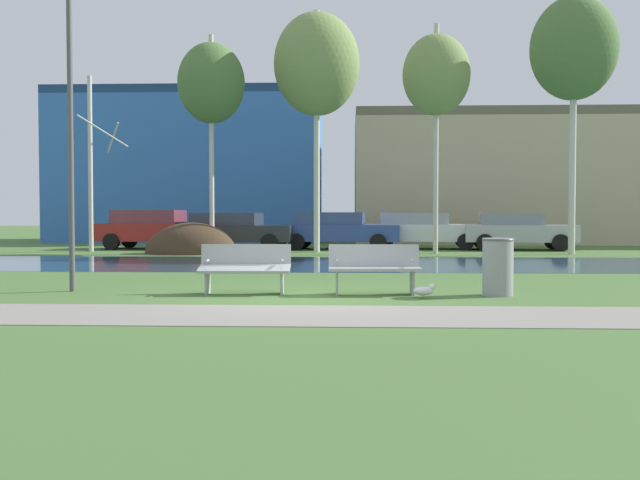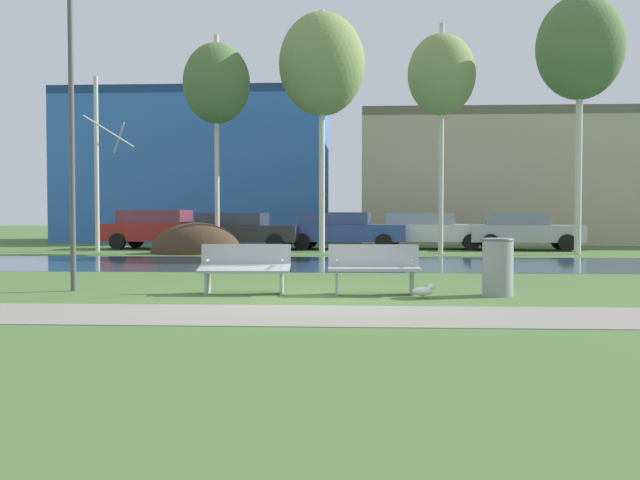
{
  "view_description": "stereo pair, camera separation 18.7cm",
  "coord_description": "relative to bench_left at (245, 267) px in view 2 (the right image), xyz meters",
  "views": [
    {
      "loc": [
        0.72,
        -12.23,
        1.42
      ],
      "look_at": [
        0.16,
        1.19,
        0.93
      ],
      "focal_mm": 41.44,
      "sensor_mm": 36.0,
      "label": 1
    },
    {
      "loc": [
        0.91,
        -12.22,
        1.42
      ],
      "look_at": [
        0.16,
        1.19,
        0.93
      ],
      "focal_mm": 41.44,
      "sensor_mm": 36.0,
      "label": 2
    }
  ],
  "objects": [
    {
      "name": "birch_far_left",
      "position": [
        -7.73,
        14.09,
        2.85
      ],
      "size": [
        1.56,
        2.55,
        6.49
      ],
      "color": "beige",
      "rests_on": "ground"
    },
    {
      "name": "trash_bin",
      "position": [
        4.4,
        -0.1,
        0.04
      ],
      "size": [
        0.55,
        0.55,
        0.99
      ],
      "color": "gray",
      "rests_on": "ground"
    },
    {
      "name": "birch_center_right",
      "position": [
        9.53,
        13.01,
        6.59
      ],
      "size": [
        2.96,
        2.96,
        9.1
      ],
      "color": "beige",
      "rests_on": "ground"
    },
    {
      "name": "building_beige_block",
      "position": [
        9.7,
        24.46,
        2.6
      ],
      "size": [
        15.22,
        9.41,
        6.14
      ],
      "color": "#BCAD8E",
      "rests_on": "ground"
    },
    {
      "name": "parked_wagon_fourth_white",
      "position": [
        4.7,
        16.56,
        0.3
      ],
      "size": [
        4.89,
        2.34,
        1.44
      ],
      "color": "silver",
      "rests_on": "ground"
    },
    {
      "name": "ground_plane",
      "position": [
        1.14,
        9.33,
        -0.47
      ],
      "size": [
        120.0,
        120.0,
        0.0
      ],
      "primitive_type": "plane",
      "color": "#476B33"
    },
    {
      "name": "parked_hatch_third_blue",
      "position": [
        1.33,
        16.19,
        0.31
      ],
      "size": [
        4.92,
        2.33,
        1.46
      ],
      "color": "#2D4793",
      "rests_on": "ground"
    },
    {
      "name": "parked_sedan_second_dark",
      "position": [
        -2.74,
        15.95,
        0.3
      ],
      "size": [
        4.78,
        2.46,
        1.43
      ],
      "color": "#282B30",
      "rests_on": "ground"
    },
    {
      "name": "streetlamp",
      "position": [
        -3.2,
        0.26,
        3.45
      ],
      "size": [
        0.32,
        0.32,
        5.97
      ],
      "color": "#4C4C51",
      "rests_on": "ground"
    },
    {
      "name": "seagull",
      "position": [
        3.09,
        -0.56,
        -0.34
      ],
      "size": [
        0.4,
        0.15,
        0.25
      ],
      "color": "white",
      "rests_on": "ground"
    },
    {
      "name": "river_band",
      "position": [
        1.14,
        7.81,
        -0.47
      ],
      "size": [
        80.0,
        6.33,
        0.01
      ],
      "primitive_type": "cube",
      "color": "#33516B",
      "rests_on": "ground"
    },
    {
      "name": "birch_center_left",
      "position": [
        0.62,
        14.02,
        6.34
      ],
      "size": [
        3.11,
        3.11,
        8.77
      ],
      "color": "beige",
      "rests_on": "ground"
    },
    {
      "name": "birch_left",
      "position": [
        -3.12,
        13.39,
        5.57
      ],
      "size": [
        2.39,
        2.39,
        7.78
      ],
      "color": "beige",
      "rests_on": "ground"
    },
    {
      "name": "bench_right",
      "position": [
        2.28,
        0.0,
        0.0
      ],
      "size": [
        1.62,
        0.61,
        0.87
      ],
      "color": "#9EA0A3",
      "rests_on": "ground"
    },
    {
      "name": "soil_mound",
      "position": [
        -3.78,
        12.95,
        -0.47
      ],
      "size": [
        3.26,
        2.48,
        2.19
      ],
      "primitive_type": "ellipsoid",
      "color": "#423021",
      "rests_on": "ground"
    },
    {
      "name": "bench_left",
      "position": [
        0.0,
        0.0,
        0.0
      ],
      "size": [
        1.62,
        0.61,
        0.87
      ],
      "color": "#9EA0A3",
      "rests_on": "ground"
    },
    {
      "name": "parked_van_nearest_red",
      "position": [
        -5.89,
        16.07,
        0.34
      ],
      "size": [
        4.85,
        2.35,
        1.55
      ],
      "color": "maroon",
      "rests_on": "ground"
    },
    {
      "name": "parked_suv_fifth_silver",
      "position": [
        8.32,
        15.91,
        0.29
      ],
      "size": [
        4.34,
        2.25,
        1.43
      ],
      "color": "#B2B5BC",
      "rests_on": "ground"
    },
    {
      "name": "birch_center",
      "position": [
        4.85,
        13.24,
        5.77
      ],
      "size": [
        2.36,
        2.36,
        8.04
      ],
      "color": "beige",
      "rests_on": "ground"
    },
    {
      "name": "paved_path_strip",
      "position": [
        1.14,
        -2.74,
        -0.47
      ],
      "size": [
        60.0,
        2.12,
        0.01
      ],
      "primitive_type": "cube",
      "color": "gray",
      "rests_on": "ground"
    },
    {
      "name": "building_blue_store",
      "position": [
        -6.34,
        25.05,
        3.28
      ],
      "size": [
        13.13,
        7.04,
        7.51
      ],
      "color": "#3870C6",
      "rests_on": "ground"
    }
  ]
}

